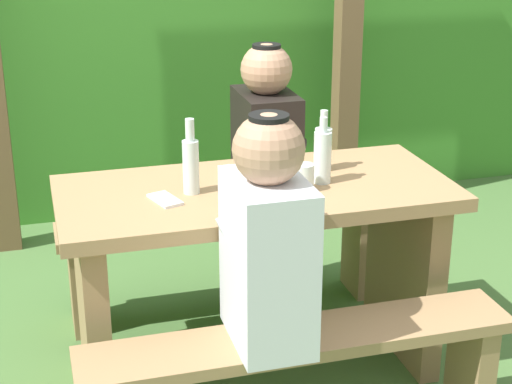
% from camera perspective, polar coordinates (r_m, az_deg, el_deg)
% --- Properties ---
extents(ground_plane, '(12.00, 12.00, 0.00)m').
position_cam_1_polar(ground_plane, '(3.26, -0.00, -12.07)').
color(ground_plane, '#496E37').
extents(hedge_backdrop, '(6.40, 0.90, 1.96)m').
position_cam_1_polar(hedge_backdrop, '(4.92, -6.98, 11.39)').
color(hedge_backdrop, '#3D832A').
rests_on(hedge_backdrop, ground_plane).
extents(pergola_post_right, '(0.12, 0.12, 2.27)m').
position_cam_1_polar(pergola_post_right, '(4.45, 6.44, 12.44)').
color(pergola_post_right, brown).
rests_on(pergola_post_right, ground_plane).
extents(picnic_table, '(1.40, 0.64, 0.75)m').
position_cam_1_polar(picnic_table, '(3.02, -0.00, -3.91)').
color(picnic_table, '#9E7A51').
rests_on(picnic_table, ground_plane).
extents(bench_near, '(1.40, 0.24, 0.44)m').
position_cam_1_polar(bench_near, '(2.69, 2.99, -12.01)').
color(bench_near, '#9E7A51').
rests_on(bench_near, ground_plane).
extents(bench_far, '(1.40, 0.24, 0.44)m').
position_cam_1_polar(bench_far, '(3.54, -2.22, -3.49)').
color(bench_far, '#9E7A51').
rests_on(bench_far, ground_plane).
extents(person_white_shirt, '(0.25, 0.35, 0.72)m').
position_cam_1_polar(person_white_shirt, '(2.44, 0.82, -3.34)').
color(person_white_shirt, silver).
rests_on(person_white_shirt, bench_near).
extents(person_black_coat, '(0.25, 0.35, 0.72)m').
position_cam_1_polar(person_black_coat, '(3.42, 0.72, 3.81)').
color(person_black_coat, black).
rests_on(person_black_coat, bench_far).
extents(drinking_glass, '(0.07, 0.07, 0.10)m').
position_cam_1_polar(drinking_glass, '(2.88, 3.34, 1.01)').
color(drinking_glass, silver).
rests_on(drinking_glass, picnic_table).
extents(bottle_left, '(0.06, 0.06, 0.27)m').
position_cam_1_polar(bottle_left, '(2.83, -4.50, 1.98)').
color(bottle_left, silver).
rests_on(bottle_left, picnic_table).
extents(bottle_right, '(0.06, 0.06, 0.23)m').
position_cam_1_polar(bottle_right, '(3.08, 4.65, 3.11)').
color(bottle_right, silver).
rests_on(bottle_right, picnic_table).
extents(bottle_center, '(0.06, 0.06, 0.24)m').
position_cam_1_polar(bottle_center, '(2.94, 4.60, 2.49)').
color(bottle_center, silver).
rests_on(bottle_center, picnic_table).
extents(cell_phone, '(0.11, 0.15, 0.01)m').
position_cam_1_polar(cell_phone, '(2.81, -6.29, -0.52)').
color(cell_phone, silver).
rests_on(cell_phone, picnic_table).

